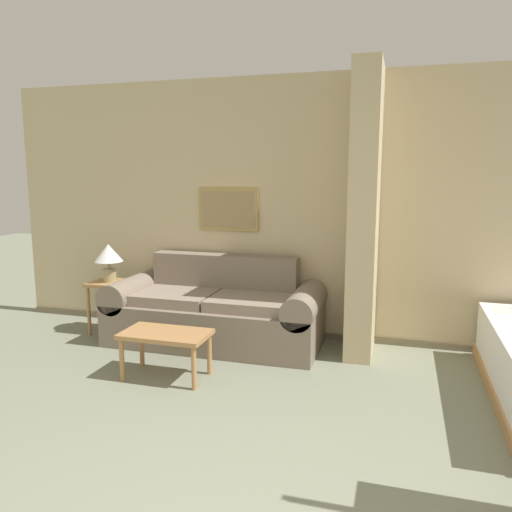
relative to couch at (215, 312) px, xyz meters
name	(u,v)px	position (x,y,z in m)	size (l,w,h in m)	color
wall_back	(366,211)	(1.38, 0.48, 0.98)	(7.73, 0.16, 2.60)	#CCB78E
wall_partition_pillar	(364,214)	(1.39, 0.11, 0.99)	(0.24, 0.63, 2.60)	#CCB78E
couch	(215,312)	(0.00, 0.00, 0.00)	(2.09, 0.84, 0.84)	gray
coffee_table	(166,338)	(-0.08, -0.92, 0.02)	(0.71, 0.40, 0.39)	#B27F4C
side_table	(110,292)	(-1.18, 0.01, 0.12)	(0.38, 0.38, 0.54)	#B27F4C
table_lamp	(109,256)	(-1.18, 0.01, 0.50)	(0.29, 0.29, 0.39)	tan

